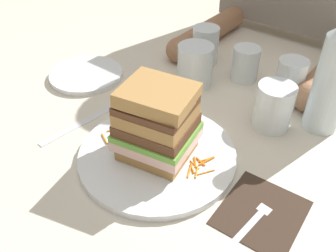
% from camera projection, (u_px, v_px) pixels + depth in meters
% --- Properties ---
extents(ground_plane, '(3.00, 3.00, 0.00)m').
position_uv_depth(ground_plane, '(164.00, 148.00, 0.67)').
color(ground_plane, beige).
extents(main_plate, '(0.28, 0.28, 0.01)m').
position_uv_depth(main_plate, '(157.00, 155.00, 0.64)').
color(main_plate, white).
rests_on(main_plate, ground_plane).
extents(sandwich, '(0.14, 0.13, 0.13)m').
position_uv_depth(sandwich, '(157.00, 123.00, 0.60)').
color(sandwich, '#A87A42').
rests_on(sandwich, main_plate).
extents(carrot_shred_0, '(0.03, 0.01, 0.00)m').
position_uv_depth(carrot_shred_0, '(127.00, 135.00, 0.67)').
color(carrot_shred_0, orange).
rests_on(carrot_shred_0, main_plate).
extents(carrot_shred_1, '(0.02, 0.02, 0.00)m').
position_uv_depth(carrot_shred_1, '(112.00, 130.00, 0.68)').
color(carrot_shred_1, orange).
rests_on(carrot_shred_1, main_plate).
extents(carrot_shred_2, '(0.03, 0.02, 0.00)m').
position_uv_depth(carrot_shred_2, '(105.00, 139.00, 0.67)').
color(carrot_shred_2, orange).
rests_on(carrot_shred_2, main_plate).
extents(carrot_shred_3, '(0.03, 0.01, 0.00)m').
position_uv_depth(carrot_shred_3, '(120.00, 141.00, 0.66)').
color(carrot_shred_3, orange).
rests_on(carrot_shred_3, main_plate).
extents(carrot_shred_4, '(0.02, 0.01, 0.00)m').
position_uv_depth(carrot_shred_4, '(117.00, 129.00, 0.69)').
color(carrot_shred_4, orange).
rests_on(carrot_shred_4, main_plate).
extents(carrot_shred_5, '(0.02, 0.02, 0.00)m').
position_uv_depth(carrot_shred_5, '(192.00, 168.00, 0.61)').
color(carrot_shred_5, orange).
rests_on(carrot_shred_5, main_plate).
extents(carrot_shred_6, '(0.02, 0.02, 0.00)m').
position_uv_depth(carrot_shred_6, '(195.00, 162.00, 0.62)').
color(carrot_shred_6, orange).
rests_on(carrot_shred_6, main_plate).
extents(carrot_shred_7, '(0.02, 0.03, 0.00)m').
position_uv_depth(carrot_shred_7, '(205.00, 172.00, 0.60)').
color(carrot_shred_7, orange).
rests_on(carrot_shred_7, main_plate).
extents(carrot_shred_8, '(0.01, 0.02, 0.00)m').
position_uv_depth(carrot_shred_8, '(189.00, 172.00, 0.60)').
color(carrot_shred_8, orange).
rests_on(carrot_shred_8, main_plate).
extents(carrot_shred_9, '(0.02, 0.01, 0.00)m').
position_uv_depth(carrot_shred_9, '(195.00, 165.00, 0.61)').
color(carrot_shred_9, orange).
rests_on(carrot_shred_9, main_plate).
extents(carrot_shred_10, '(0.02, 0.02, 0.00)m').
position_uv_depth(carrot_shred_10, '(204.00, 160.00, 0.62)').
color(carrot_shred_10, orange).
rests_on(carrot_shred_10, main_plate).
extents(carrot_shred_11, '(0.01, 0.03, 0.00)m').
position_uv_depth(carrot_shred_11, '(197.00, 172.00, 0.60)').
color(carrot_shred_11, orange).
rests_on(carrot_shred_11, main_plate).
extents(carrot_shred_12, '(0.02, 0.01, 0.00)m').
position_uv_depth(carrot_shred_12, '(201.00, 161.00, 0.62)').
color(carrot_shred_12, orange).
rests_on(carrot_shred_12, main_plate).
extents(carrot_shred_13, '(0.01, 0.03, 0.00)m').
position_uv_depth(carrot_shred_13, '(207.00, 161.00, 0.62)').
color(carrot_shred_13, orange).
rests_on(carrot_shred_13, main_plate).
extents(napkin_dark, '(0.12, 0.14, 0.00)m').
position_uv_depth(napkin_dark, '(262.00, 212.00, 0.55)').
color(napkin_dark, '#38281E').
rests_on(napkin_dark, ground_plane).
extents(fork, '(0.03, 0.17, 0.00)m').
position_uv_depth(fork, '(254.00, 220.00, 0.54)').
color(fork, silver).
rests_on(fork, napkin_dark).
extents(knife, '(0.03, 0.20, 0.00)m').
position_uv_depth(knife, '(82.00, 123.00, 0.72)').
color(knife, silver).
rests_on(knife, ground_plane).
extents(juice_glass, '(0.07, 0.07, 0.09)m').
position_uv_depth(juice_glass, '(273.00, 109.00, 0.70)').
color(juice_glass, white).
rests_on(juice_glass, ground_plane).
extents(water_bottle, '(0.07, 0.07, 0.26)m').
position_uv_depth(water_bottle, '(335.00, 76.00, 0.65)').
color(water_bottle, silver).
rests_on(water_bottle, ground_plane).
extents(empty_tumbler_0, '(0.06, 0.06, 0.09)m').
position_uv_depth(empty_tumbler_0, '(205.00, 45.00, 0.90)').
color(empty_tumbler_0, silver).
rests_on(empty_tumbler_0, ground_plane).
extents(empty_tumbler_1, '(0.06, 0.06, 0.08)m').
position_uv_depth(empty_tumbler_1, '(245.00, 64.00, 0.83)').
color(empty_tumbler_1, silver).
rests_on(empty_tumbler_1, ground_plane).
extents(empty_tumbler_2, '(0.06, 0.06, 0.09)m').
position_uv_depth(empty_tumbler_2, '(290.00, 80.00, 0.77)').
color(empty_tumbler_2, silver).
rests_on(empty_tumbler_2, ground_plane).
extents(empty_tumbler_3, '(0.08, 0.08, 0.09)m').
position_uv_depth(empty_tumbler_3, '(195.00, 65.00, 0.82)').
color(empty_tumbler_3, silver).
rests_on(empty_tumbler_3, ground_plane).
extents(side_plate, '(0.17, 0.17, 0.01)m').
position_uv_depth(side_plate, '(86.00, 75.00, 0.86)').
color(side_plate, white).
rests_on(side_plate, ground_plane).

